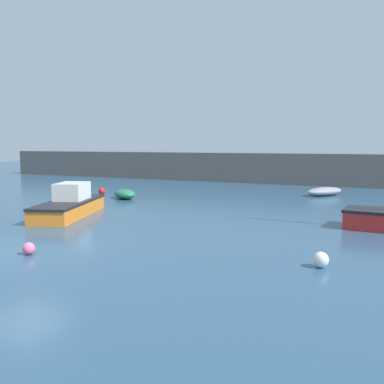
% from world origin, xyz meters
% --- Properties ---
extents(ground_plane, '(120.00, 120.00, 0.20)m').
position_xyz_m(ground_plane, '(0.00, 0.00, -0.10)').
color(ground_plane, '#2D5170').
extents(harbor_breakwater, '(57.70, 3.78, 2.66)m').
position_xyz_m(harbor_breakwater, '(0.00, 28.05, 1.33)').
color(harbor_breakwater, '#66605B').
rests_on(harbor_breakwater, ground_plane).
extents(rowboat_white_midwater, '(2.63, 3.17, 0.57)m').
position_xyz_m(rowboat_white_midwater, '(6.38, 19.65, 0.29)').
color(rowboat_white_midwater, gray).
rests_on(rowboat_white_midwater, ground_plane).
extents(motorboat_with_cabin, '(3.60, 5.87, 1.57)m').
position_xyz_m(motorboat_with_cabin, '(-3.41, 5.91, 0.55)').
color(motorboat_with_cabin, orange).
rests_on(motorboat_with_cabin, ground_plane).
extents(fishing_dinghy_green, '(2.27, 2.08, 0.60)m').
position_xyz_m(fishing_dinghy_green, '(-4.74, 12.42, 0.30)').
color(fishing_dinghy_green, '#287A4C').
rests_on(fishing_dinghy_green, ground_plane).
extents(mooring_buoy_pink, '(0.39, 0.39, 0.39)m').
position_xyz_m(mooring_buoy_pink, '(0.50, -0.36, 0.19)').
color(mooring_buoy_pink, '#EA668C').
rests_on(mooring_buoy_pink, ground_plane).
extents(mooring_buoy_orange, '(0.39, 0.39, 0.39)m').
position_xyz_m(mooring_buoy_orange, '(-11.30, 13.46, 0.20)').
color(mooring_buoy_orange, orange).
rests_on(mooring_buoy_orange, ground_plane).
extents(mooring_buoy_white, '(0.45, 0.45, 0.45)m').
position_xyz_m(mooring_buoy_white, '(8.94, 2.15, 0.22)').
color(mooring_buoy_white, white).
rests_on(mooring_buoy_white, ground_plane).
extents(mooring_buoy_red, '(0.48, 0.48, 0.48)m').
position_xyz_m(mooring_buoy_red, '(-7.41, 13.55, 0.24)').
color(mooring_buoy_red, red).
rests_on(mooring_buoy_red, ground_plane).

